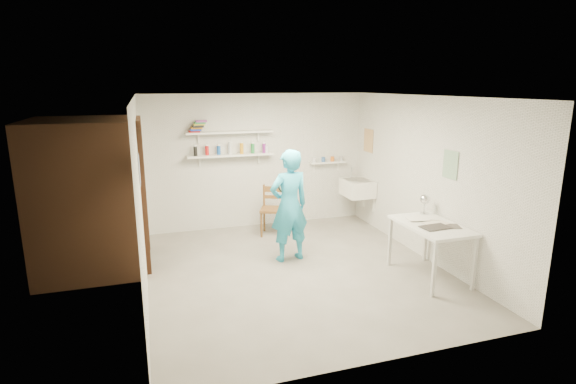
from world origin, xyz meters
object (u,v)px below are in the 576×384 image
object	(u,v)px
wall_clock	(287,184)
wooden_chair	(273,210)
work_table	(430,251)
desk_lamp	(425,199)
belfast_sink	(357,188)
man	(289,206)

from	to	relation	value
wall_clock	wooden_chair	xyz separation A→B (m)	(0.05, 0.96, -0.66)
wall_clock	work_table	distance (m)	2.22
work_table	desk_lamp	distance (m)	0.77
belfast_sink	wall_clock	world-z (taller)	wall_clock
belfast_sink	wall_clock	bearing A→B (deg)	-148.37
wooden_chair	desk_lamp	distance (m)	2.61
belfast_sink	wooden_chair	world-z (taller)	wooden_chair
man	desk_lamp	distance (m)	1.94
belfast_sink	work_table	distance (m)	2.45
wall_clock	desk_lamp	xyz separation A→B (m)	(1.76, -0.94, -0.14)
man	work_table	distance (m)	2.04
wooden_chair	desk_lamp	xyz separation A→B (m)	(1.71, -1.90, 0.52)
belfast_sink	work_table	xyz separation A→B (m)	(-0.11, -2.42, -0.33)
wall_clock	wooden_chair	distance (m)	1.17
wooden_chair	man	bearing A→B (deg)	-71.23
wall_clock	wooden_chair	size ratio (longest dim) A/B	0.33
wall_clock	work_table	world-z (taller)	wall_clock
desk_lamp	work_table	bearing A→B (deg)	-112.42
wall_clock	man	bearing A→B (deg)	-108.77
work_table	desk_lamp	xyz separation A→B (m)	(0.19, 0.45, 0.59)
man	work_table	xyz separation A→B (m)	(1.61, -1.17, -0.46)
belfast_sink	desk_lamp	world-z (taller)	desk_lamp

